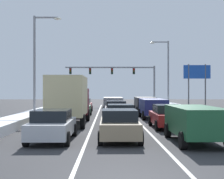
% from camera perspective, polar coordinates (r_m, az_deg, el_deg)
% --- Properties ---
extents(ground_plane, '(120.00, 120.00, 0.00)m').
position_cam_1_polar(ground_plane, '(25.61, 0.77, -5.57)').
color(ground_plane, '#333335').
extents(lane_stripe_between_right_lane_and_center_lane, '(0.14, 46.48, 0.01)m').
position_cam_1_polar(lane_stripe_between_right_lane_and_center_lane, '(29.91, 3.82, -4.77)').
color(lane_stripe_between_right_lane_and_center_lane, silver).
rests_on(lane_stripe_between_right_lane_and_center_lane, ground).
extents(lane_stripe_between_center_lane_and_left_lane, '(0.14, 46.48, 0.01)m').
position_cam_1_polar(lane_stripe_between_center_lane_and_left_lane, '(29.83, -2.72, -4.78)').
color(lane_stripe_between_center_lane_and_left_lane, silver).
rests_on(lane_stripe_between_center_lane_and_left_lane, ground).
extents(snow_bank_right_shoulder, '(1.57, 46.48, 0.79)m').
position_cam_1_polar(snow_bank_right_shoulder, '(30.76, 13.74, -3.91)').
color(snow_bank_right_shoulder, white).
rests_on(snow_bank_right_shoulder, ground).
extents(snow_bank_left_shoulder, '(1.85, 46.48, 0.58)m').
position_cam_1_polar(snow_bank_left_shoulder, '(30.45, -12.77, -4.14)').
color(snow_bank_left_shoulder, white).
rests_on(snow_bank_left_shoulder, ground).
extents(suv_green_right_lane_nearest, '(2.16, 4.90, 1.67)m').
position_cam_1_polar(suv_green_right_lane_nearest, '(15.71, 14.24, -5.33)').
color(suv_green_right_lane_nearest, '#1E5633').
rests_on(suv_green_right_lane_nearest, ground).
extents(sedan_red_right_lane_second, '(2.00, 4.50, 1.51)m').
position_cam_1_polar(sedan_red_right_lane_second, '(21.37, 9.61, -4.61)').
color(sedan_red_right_lane_second, maroon).
rests_on(sedan_red_right_lane_second, ground).
extents(suv_navy_right_lane_third, '(2.16, 4.90, 1.67)m').
position_cam_1_polar(suv_navy_right_lane_third, '(28.44, 7.11, -2.97)').
color(suv_navy_right_lane_third, navy).
rests_on(suv_navy_right_lane_third, ground).
extents(suv_black_right_lane_fourth, '(2.16, 4.90, 1.67)m').
position_cam_1_polar(suv_black_right_lane_fourth, '(35.23, 5.76, -2.41)').
color(suv_black_right_lane_fourth, black).
rests_on(suv_black_right_lane_fourth, ground).
extents(sedan_tan_center_lane_nearest, '(2.00, 4.50, 1.51)m').
position_cam_1_polar(sedan_tan_center_lane_nearest, '(15.99, 1.28, -6.14)').
color(sedan_tan_center_lane_nearest, '#937F60').
rests_on(sedan_tan_center_lane_nearest, ground).
extents(sedan_charcoal_center_lane_second, '(2.00, 4.50, 1.51)m').
position_cam_1_polar(sedan_charcoal_center_lane_second, '(21.57, 1.46, -4.57)').
color(sedan_charcoal_center_lane_second, '#38383D').
rests_on(sedan_charcoal_center_lane_second, ground).
extents(sedan_white_center_lane_third, '(2.00, 4.50, 1.51)m').
position_cam_1_polar(sedan_white_center_lane_third, '(28.27, 0.69, -3.50)').
color(sedan_white_center_lane_third, silver).
rests_on(sedan_white_center_lane_third, ground).
extents(suv_gray_center_lane_fourth, '(2.16, 4.90, 1.67)m').
position_cam_1_polar(suv_gray_center_lane_fourth, '(34.32, 0.17, -2.47)').
color(suv_gray_center_lane_fourth, slate).
rests_on(suv_gray_center_lane_fourth, ground).
extents(sedan_silver_left_lane_nearest, '(2.00, 4.50, 1.51)m').
position_cam_1_polar(sedan_silver_left_lane_nearest, '(16.04, -10.33, -6.12)').
color(sedan_silver_left_lane_nearest, '#B7BABF').
rests_on(sedan_silver_left_lane_nearest, ground).
extents(box_truck_left_lane_second, '(2.53, 7.20, 3.36)m').
position_cam_1_polar(box_truck_left_lane_second, '(23.14, -7.46, -1.44)').
color(box_truck_left_lane_second, maroon).
rests_on(box_truck_left_lane_second, ground).
extents(sedan_green_left_lane_third, '(2.00, 4.50, 1.51)m').
position_cam_1_polar(sedan_green_left_lane_third, '(30.34, -5.60, -3.26)').
color(sedan_green_left_lane_third, '#1E5633').
rests_on(sedan_green_left_lane_third, ground).
extents(sedan_red_left_lane_fourth, '(2.00, 4.50, 1.51)m').
position_cam_1_polar(sedan_red_left_lane_fourth, '(36.30, -5.08, -2.74)').
color(sedan_red_left_lane_fourth, maroon).
rests_on(sedan_red_left_lane_fourth, ground).
extents(traffic_light_gantry, '(14.00, 0.47, 6.20)m').
position_cam_1_polar(traffic_light_gantry, '(50.92, 1.48, 2.67)').
color(traffic_light_gantry, slate).
rests_on(traffic_light_gantry, ground).
extents(street_lamp_right_mid, '(2.66, 0.36, 9.13)m').
position_cam_1_polar(street_lamp_right_mid, '(45.30, 9.36, 3.65)').
color(street_lamp_right_mid, gray).
rests_on(street_lamp_right_mid, ground).
extents(street_lamp_left_mid, '(2.66, 0.36, 9.47)m').
position_cam_1_polar(street_lamp_left_mid, '(31.93, -12.79, 5.53)').
color(street_lamp_left_mid, gray).
rests_on(street_lamp_left_mid, ground).
extents(roadside_sign_right, '(3.20, 0.16, 5.50)m').
position_cam_1_polar(roadside_sign_right, '(40.11, 14.58, 2.17)').
color(roadside_sign_right, '#59595B').
rests_on(roadside_sign_right, ground).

